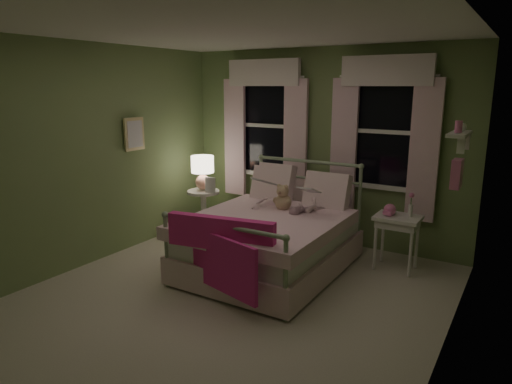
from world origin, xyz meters
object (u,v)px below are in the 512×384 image
Objects in this scene: bed at (271,239)px; nightstand_right at (398,224)px; child_left at (269,182)px; table_lamp at (203,169)px; nightstand_left at (204,206)px; child_right at (310,190)px; teddy_bear at (283,199)px.

bed reaches higher than nightstand_right.
child_left is 1.54× the size of table_lamp.
nightstand_left and nightstand_right have the same top height.
child_left is 1.11× the size of child_right.
bed is at bearing 124.85° from child_left.
teddy_bear is (-0.28, -0.16, -0.11)m from child_right.
child_left is 2.32× the size of teddy_bear.
bed is 0.76m from child_left.
nightstand_left is (-1.75, 0.19, -0.49)m from child_right.
bed is 1.47m from nightstand_right.
teddy_bear is 1.52m from table_lamp.
nightstand_left is at bearing 166.71° from teddy_bear.
bed is 1.70m from table_lamp.
nightstand_left is 0.54m from table_lamp.
child_left is 0.36m from teddy_bear.
child_left is at bearing -9.03° from nightstand_left.
bed is 3.18× the size of nightstand_right.
child_left is (-0.27, 0.43, 0.57)m from bed.
teddy_bear is at bearing 152.96° from child_left.
nightstand_right is at bearing 31.43° from bed.
bed is at bearing -91.15° from teddy_bear.
nightstand_left is (-1.19, 0.19, -0.52)m from child_left.
teddy_bear is 0.50× the size of nightstand_right.
bed is 3.03× the size of child_right.
child_left is 1.21m from table_lamp.
nightstand_right is at bearing 2.92° from nightstand_left.
nightstand_right is at bearing 21.43° from teddy_bear.
nightstand_left is at bearing 157.02° from bed.
teddy_bear is 0.66× the size of table_lamp.
bed is 6.33× the size of teddy_bear.
teddy_bear is at bearing 46.59° from child_right.
table_lamp reaches higher than teddy_bear.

